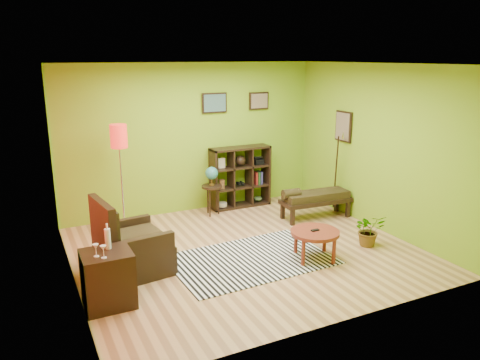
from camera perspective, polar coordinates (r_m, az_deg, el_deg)
name	(u,v)px	position (r m, az deg, el deg)	size (l,w,h in m)	color
ground	(246,251)	(7.29, 0.68, -8.61)	(5.00, 5.00, 0.00)	tan
room_shell	(240,136)	(6.75, -0.03, 5.44)	(5.04, 4.54, 2.82)	#7EAC1E
zebra_rug	(251,259)	(6.99, 1.32, -9.65)	(2.31, 1.51, 0.01)	white
coffee_table	(315,235)	(6.97, 9.11, -6.60)	(0.71, 0.71, 0.46)	maroon
armchair	(129,250)	(6.67, -13.33, -8.28)	(1.01, 1.01, 1.09)	black
side_cabinet	(108,279)	(5.90, -15.80, -11.48)	(0.58, 0.52, 1.00)	black
floor_lamp	(119,146)	(7.77, -14.50, 4.00)	(0.28, 0.28, 1.86)	silver
globe_table	(212,179)	(8.68, -3.47, 0.16)	(0.38, 0.38, 0.93)	black
cube_shelf	(241,177)	(9.21, 0.11, 0.39)	(1.20, 0.35, 1.20)	black
bench	(314,198)	(8.68, 9.03, -2.15)	(1.36, 0.56, 0.61)	black
potted_plant	(369,233)	(7.69, 15.41, -6.27)	(0.47, 0.52, 0.41)	#26661E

